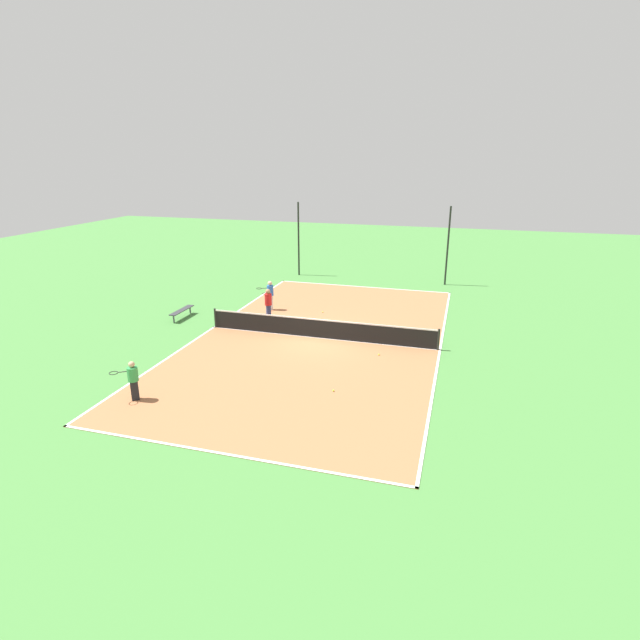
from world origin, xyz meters
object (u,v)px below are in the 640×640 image
object	(u,v)px
player_near_blue	(270,293)
tennis_ball_far_baseline	(333,390)
player_coach_red	(268,303)
tennis_ball_right_alley	(379,355)
tennis_ball_midcourt	(323,312)
player_far_green	(133,378)
fence_post_back_left	(299,239)
bench	(182,311)
tennis_net	(320,328)
fence_post_back_right	(448,246)

from	to	relation	value
player_near_blue	tennis_ball_far_baseline	world-z (taller)	player_near_blue
player_coach_red	tennis_ball_right_alley	distance (m)	7.06
tennis_ball_far_baseline	tennis_ball_midcourt	world-z (taller)	same
player_far_green	fence_post_back_left	world-z (taller)	fence_post_back_left
tennis_ball_midcourt	player_near_blue	bearing A→B (deg)	-174.55
bench	tennis_ball_right_alley	world-z (taller)	bench
bench	tennis_ball_right_alley	xyz separation A→B (m)	(10.83, -2.26, -0.34)
player_near_blue	tennis_ball_far_baseline	distance (m)	10.61
tennis_net	player_coach_red	world-z (taller)	player_coach_red
bench	tennis_ball_midcourt	distance (m)	7.46
player_far_green	tennis_ball_right_alley	distance (m)	9.88
tennis_ball_right_alley	fence_post_back_right	size ratio (longest dim) A/B	0.01
player_coach_red	tennis_ball_right_alley	world-z (taller)	player_coach_red
tennis_ball_midcourt	player_coach_red	bearing A→B (deg)	-137.85
player_near_blue	bench	bearing A→B (deg)	6.46
tennis_ball_far_baseline	fence_post_back_left	size ratio (longest dim) A/B	0.01
player_far_green	tennis_ball_right_alley	world-z (taller)	player_far_green
tennis_ball_midcourt	fence_post_back_right	distance (m)	10.53
fence_post_back_left	player_near_blue	bearing A→B (deg)	-82.00
fence_post_back_right	tennis_net	bearing A→B (deg)	-112.84
fence_post_back_left	player_coach_red	bearing A→B (deg)	-80.02
player_near_blue	tennis_ball_right_alley	size ratio (longest dim) A/B	23.84
player_near_blue	tennis_ball_midcourt	size ratio (longest dim) A/B	23.84
tennis_ball_right_alley	fence_post_back_left	world-z (taller)	fence_post_back_left
tennis_net	fence_post_back_right	bearing A→B (deg)	67.16
player_far_green	tennis_ball_right_alley	bearing A→B (deg)	-174.02
player_far_green	fence_post_back_right	xyz separation A→B (m)	(9.56, 19.84, 1.72)
tennis_ball_far_baseline	tennis_ball_midcourt	bearing A→B (deg)	108.26
tennis_ball_far_baseline	fence_post_back_right	distance (m)	17.74
tennis_net	tennis_ball_right_alley	world-z (taller)	tennis_net
bench	tennis_ball_right_alley	size ratio (longest dim) A/B	28.17
player_coach_red	tennis_ball_right_alley	bearing A→B (deg)	-153.36
player_coach_red	tennis_ball_midcourt	world-z (taller)	player_coach_red
tennis_net	player_coach_red	bearing A→B (deg)	152.03
player_near_blue	fence_post_back_left	distance (m)	8.76
tennis_net	bench	distance (m)	7.87
fence_post_back_left	tennis_ball_far_baseline	bearing A→B (deg)	-67.64
player_coach_red	fence_post_back_right	distance (m)	13.38
bench	tennis_ball_midcourt	size ratio (longest dim) A/B	28.17
player_coach_red	tennis_ball_midcourt	xyz separation A→B (m)	(2.31, 2.09, -0.93)
tennis_ball_midcourt	fence_post_back_left	bearing A→B (deg)	116.58
player_near_blue	fence_post_back_left	bearing A→B (deg)	-109.44
tennis_ball_midcourt	fence_post_back_right	world-z (taller)	fence_post_back_right
tennis_ball_far_baseline	bench	bearing A→B (deg)	148.14
player_far_green	tennis_ball_far_baseline	distance (m)	7.02
tennis_net	tennis_ball_midcourt	xyz separation A→B (m)	(-0.96, 3.82, -0.46)
tennis_ball_far_baseline	tennis_ball_midcourt	size ratio (longest dim) A/B	1.00
bench	tennis_ball_midcourt	world-z (taller)	bench
player_far_green	player_near_blue	world-z (taller)	player_near_blue
tennis_ball_right_alley	player_coach_red	bearing A→B (deg)	153.76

